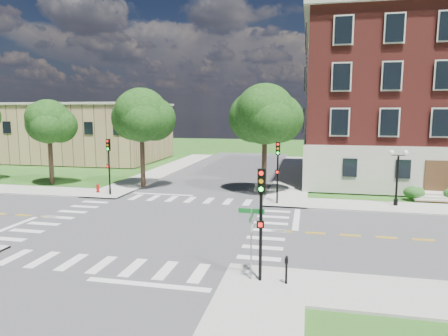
% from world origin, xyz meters
% --- Properties ---
extents(ground, '(160.00, 160.00, 0.00)m').
position_xyz_m(ground, '(0.00, 0.00, 0.00)').
color(ground, '#245A19').
rests_on(ground, ground).
extents(road_ew, '(90.00, 12.00, 0.01)m').
position_xyz_m(road_ew, '(0.00, 0.00, 0.01)').
color(road_ew, '#3D3D3F').
rests_on(road_ew, ground).
extents(road_ns, '(12.00, 90.00, 0.01)m').
position_xyz_m(road_ns, '(0.00, 0.00, 0.01)').
color(road_ns, '#3D3D3F').
rests_on(road_ns, ground).
extents(sidewalk_ne, '(34.00, 34.00, 0.12)m').
position_xyz_m(sidewalk_ne, '(15.38, 15.38, 0.06)').
color(sidewalk_ne, '#9E9B93').
rests_on(sidewalk_ne, ground).
extents(sidewalk_nw, '(34.00, 34.00, 0.12)m').
position_xyz_m(sidewalk_nw, '(-15.38, 15.38, 0.06)').
color(sidewalk_nw, '#9E9B93').
rests_on(sidewalk_nw, ground).
extents(crosswalk_east, '(2.20, 10.20, 0.02)m').
position_xyz_m(crosswalk_east, '(7.20, 0.00, 0.00)').
color(crosswalk_east, silver).
rests_on(crosswalk_east, ground).
extents(stop_bar_east, '(0.40, 5.50, 0.00)m').
position_xyz_m(stop_bar_east, '(8.80, 3.00, 0.00)').
color(stop_bar_east, silver).
rests_on(stop_bar_east, ground).
extents(secondary_building, '(20.40, 15.40, 8.30)m').
position_xyz_m(secondary_building, '(-22.00, 30.00, 4.28)').
color(secondary_building, '#9C7E56').
rests_on(secondary_building, ground).
extents(tree_b, '(4.25, 4.25, 8.29)m').
position_xyz_m(tree_b, '(-15.35, 10.86, 6.24)').
color(tree_b, black).
rests_on(tree_b, ground).
extents(tree_c, '(5.02, 5.02, 9.29)m').
position_xyz_m(tree_c, '(-5.82, 11.16, 6.87)').
color(tree_c, black).
rests_on(tree_c, ground).
extents(tree_d, '(5.27, 5.27, 9.53)m').
position_xyz_m(tree_d, '(5.69, 10.96, 6.99)').
color(tree_d, black).
rests_on(tree_d, ground).
extents(traffic_signal_se, '(0.36, 0.42, 4.80)m').
position_xyz_m(traffic_signal_se, '(7.60, -7.62, 3.19)').
color(traffic_signal_se, black).
rests_on(traffic_signal_se, ground).
extents(traffic_signal_ne, '(0.34, 0.38, 4.80)m').
position_xyz_m(traffic_signal_ne, '(7.16, 6.96, 3.19)').
color(traffic_signal_ne, black).
rests_on(traffic_signal_ne, ground).
extents(traffic_signal_nw, '(0.37, 0.44, 4.80)m').
position_xyz_m(traffic_signal_nw, '(-7.19, 7.26, 3.19)').
color(traffic_signal_nw, black).
rests_on(traffic_signal_nw, ground).
extents(twin_lamp_west, '(1.36, 0.36, 4.23)m').
position_xyz_m(twin_lamp_west, '(16.10, 8.19, 2.52)').
color(twin_lamp_west, black).
rests_on(twin_lamp_west, ground).
extents(street_sign_pole, '(1.10, 1.10, 3.10)m').
position_xyz_m(street_sign_pole, '(7.21, -7.59, 2.31)').
color(street_sign_pole, gray).
rests_on(street_sign_pole, ground).
extents(push_button_post, '(0.14, 0.21, 1.20)m').
position_xyz_m(push_button_post, '(8.71, -7.75, 0.80)').
color(push_button_post, black).
rests_on(push_button_post, ground).
extents(fire_hydrant, '(0.35, 0.35, 0.75)m').
position_xyz_m(fire_hydrant, '(-8.75, 7.98, 0.46)').
color(fire_hydrant, '#A3110C').
rests_on(fire_hydrant, ground).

